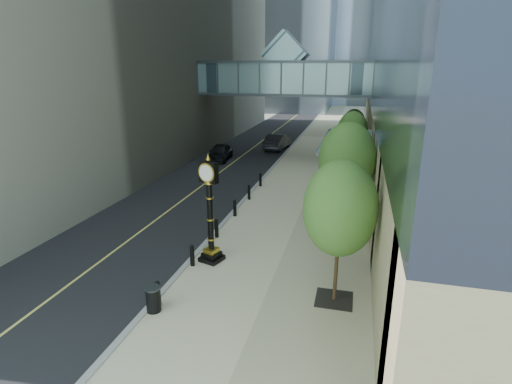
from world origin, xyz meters
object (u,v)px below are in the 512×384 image
at_px(car_far, 278,141).
at_px(trash_bin, 153,300).
at_px(car_near, 220,152).
at_px(street_clock, 210,218).
at_px(pedestrian, 322,192).

bearing_deg(car_far, trash_bin, 99.20).
bearing_deg(car_near, street_clock, -76.25).
bearing_deg(car_far, pedestrian, 116.52).
relative_size(street_clock, pedestrian, 2.99).
bearing_deg(street_clock, pedestrian, 83.04).
bearing_deg(street_clock, car_far, 112.40).
relative_size(street_clock, trash_bin, 5.37).
xyz_separation_m(street_clock, trash_bin, (-0.65, -4.25, -1.65)).
relative_size(street_clock, car_far, 0.96).
height_order(pedestrian, car_far, same).
distance_m(street_clock, trash_bin, 4.61).
xyz_separation_m(pedestrian, car_far, (-6.35, 17.25, -0.02)).
distance_m(car_near, car_far, 7.81).
distance_m(pedestrian, car_near, 15.08).
distance_m(trash_bin, pedestrian, 14.17).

